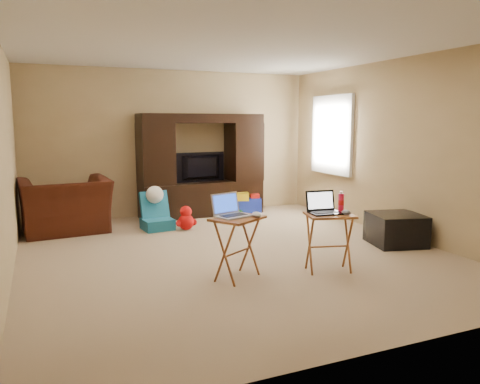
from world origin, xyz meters
name	(u,v)px	position (x,y,z in m)	size (l,w,h in m)	color
floor	(234,253)	(0.00, 0.00, 0.00)	(5.50, 5.50, 0.00)	tan
ceiling	(233,46)	(0.00, 0.00, 2.50)	(5.50, 5.50, 0.00)	silver
wall_back	(173,143)	(0.00, 2.75, 1.25)	(5.00, 5.00, 0.00)	tan
wall_front	(388,178)	(0.00, -2.75, 1.25)	(5.00, 5.00, 0.00)	tan
wall_left	(3,160)	(-2.50, 0.00, 1.25)	(5.50, 5.50, 0.00)	tan
wall_right	(396,148)	(2.50, 0.00, 1.25)	(5.50, 5.50, 0.00)	tan
window_pane	(333,135)	(2.48, 1.55, 1.40)	(1.20, 1.20, 0.00)	white
window_frame	(332,135)	(2.46, 1.55, 1.40)	(0.06, 1.14, 1.34)	white
entertainment_center	(202,165)	(0.41, 2.45, 0.88)	(2.15, 0.54, 1.76)	black
television	(202,167)	(0.41, 2.40, 0.84)	(0.89, 0.12, 0.51)	black
recliner	(65,206)	(-1.86, 2.02, 0.40)	(1.23, 1.07, 0.80)	#44180E
child_rocker	(157,211)	(-0.57, 1.65, 0.29)	(0.43, 0.50, 0.58)	#196A8C
plush_toy	(186,218)	(-0.18, 1.46, 0.19)	(0.33, 0.28, 0.37)	red
push_toy	(246,203)	(1.13, 2.19, 0.20)	(0.54, 0.39, 0.41)	#1B33D9
ottoman	(396,229)	(2.15, -0.47, 0.21)	(0.64, 0.64, 0.41)	black
tray_table_left	(237,248)	(-0.33, -0.89, 0.33)	(0.50, 0.40, 0.65)	brown
tray_table_right	(329,243)	(0.68, -1.07, 0.32)	(0.49, 0.39, 0.64)	#A05826
laptop_left	(234,205)	(-0.36, -0.86, 0.77)	(0.34, 0.28, 0.24)	#B3B3B8
laptop_right	(326,203)	(0.64, -1.05, 0.76)	(0.34, 0.28, 0.24)	black
mouse_left	(257,214)	(-0.14, -0.96, 0.68)	(0.08, 0.13, 0.05)	white
mouse_right	(346,212)	(0.81, -1.19, 0.67)	(0.08, 0.13, 0.05)	#434348
water_bottle	(341,202)	(0.88, -0.99, 0.74)	(0.06, 0.06, 0.20)	red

